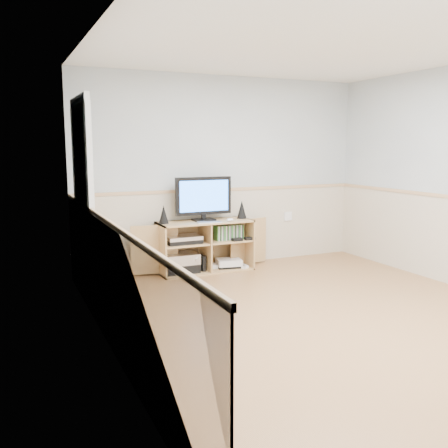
{
  "coord_description": "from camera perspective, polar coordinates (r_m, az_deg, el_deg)",
  "views": [
    {
      "loc": [
        -2.73,
        -3.82,
        1.61
      ],
      "look_at": [
        -0.47,
        1.2,
        0.73
      ],
      "focal_mm": 40.0,
      "sensor_mm": 36.0,
      "label": 1
    }
  ],
  "objects": [
    {
      "name": "keyboard",
      "position": [
        6.22,
        -1.67,
        0.21
      ],
      "size": [
        0.32,
        0.17,
        0.01
      ],
      "primitive_type": "cube",
      "rotation": [
        0.0,
        0.0,
        -0.18
      ],
      "color": "white",
      "rests_on": "media_cabinet"
    },
    {
      "name": "speaker_right",
      "position": [
        6.56,
        2.05,
        1.66
      ],
      "size": [
        0.13,
        0.13,
        0.24
      ],
      "primitive_type": "cone",
      "color": "black",
      "rests_on": "media_cabinet"
    },
    {
      "name": "game_consoles",
      "position": [
        6.57,
        0.42,
        -4.52
      ],
      "size": [
        0.46,
        0.31,
        0.11
      ],
      "color": "white",
      "rests_on": "media_cabinet"
    },
    {
      "name": "av_components",
      "position": [
        6.31,
        -4.88,
        -3.73
      ],
      "size": [
        0.52,
        0.32,
        0.47
      ],
      "color": "black",
      "rests_on": "media_cabinet"
    },
    {
      "name": "speaker_left",
      "position": [
        6.17,
        -6.91,
        1.09
      ],
      "size": [
        0.12,
        0.12,
        0.23
      ],
      "primitive_type": "cone",
      "color": "black",
      "rests_on": "media_cabinet"
    },
    {
      "name": "room",
      "position": [
        4.78,
        9.85,
        4.19
      ],
      "size": [
        4.04,
        4.54,
        2.54
      ],
      "color": "#AE7F4D",
      "rests_on": "ground"
    },
    {
      "name": "monitor",
      "position": [
        6.35,
        -2.35,
        3.09
      ],
      "size": [
        0.75,
        0.18,
        0.56
      ],
      "color": "black",
      "rests_on": "media_cabinet"
    },
    {
      "name": "mouse",
      "position": [
        6.33,
        0.7,
        0.48
      ],
      "size": [
        0.1,
        0.08,
        0.04
      ],
      "primitive_type": "ellipsoid",
      "rotation": [
        0.0,
        0.0,
        0.13
      ],
      "color": "white",
      "rests_on": "media_cabinet"
    },
    {
      "name": "media_cabinet",
      "position": [
        6.45,
        -2.34,
        -2.39
      ],
      "size": [
        1.89,
        0.45,
        0.65
      ],
      "color": "#D8B46C",
      "rests_on": "floor"
    },
    {
      "name": "wall_outlet",
      "position": [
        7.18,
        7.3,
        0.88
      ],
      "size": [
        0.12,
        0.03,
        0.12
      ],
      "primitive_type": "cube",
      "color": "white",
      "rests_on": "wall_back"
    },
    {
      "name": "game_cases",
      "position": [
        6.48,
        0.54,
        -0.95
      ],
      "size": [
        0.38,
        0.14,
        0.19
      ],
      "primitive_type": "cube",
      "color": "#3F8C3F",
      "rests_on": "media_cabinet"
    }
  ]
}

